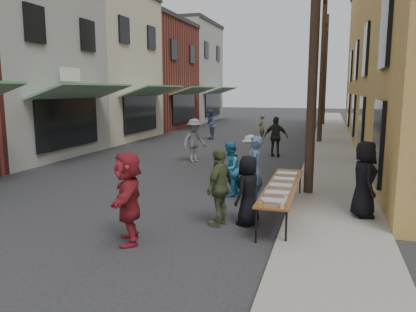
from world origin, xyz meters
The scene contains 27 objects.
ground centered at (0.00, 0.00, 0.00)m, with size 120.00×120.00×0.00m, color #28282B.
sidewalk centered at (5.00, 15.00, 0.05)m, with size 2.20×60.00×0.10m, color gray.
storefront_row centered at (-10.00, 14.96, 4.12)m, with size 8.00×37.00×9.00m.
utility_pole_near centered at (4.30, 3.00, 4.50)m, with size 0.26×0.26×9.00m, color #2D2116.
utility_pole_mid centered at (4.30, 15.00, 4.50)m, with size 0.26×0.26×9.00m, color #2D2116.
utility_pole_far centered at (4.30, 27.00, 4.50)m, with size 0.26×0.26×9.00m, color #2D2116.
serving_table centered at (3.80, 0.91, 0.71)m, with size 0.70×4.00×0.75m.
catering_tray_sausage centered at (3.80, -0.74, 0.79)m, with size 0.50×0.33×0.08m, color maroon.
catering_tray_foil_b centered at (3.80, -0.09, 0.79)m, with size 0.50×0.33×0.08m, color #B2B2B7.
catering_tray_buns centered at (3.80, 0.61, 0.79)m, with size 0.50×0.33×0.08m, color tan.
catering_tray_foil_d centered at (3.80, 1.31, 0.79)m, with size 0.50×0.33×0.08m, color #B2B2B7.
catering_tray_buns_end centered at (3.80, 2.01, 0.79)m, with size 0.50×0.33×0.08m, color tan.
condiment_jar_a centered at (3.58, -1.04, 0.79)m, with size 0.07×0.07×0.08m, color #A57F26.
condiment_jar_b centered at (3.58, -0.94, 0.79)m, with size 0.07×0.07×0.08m, color #A57F26.
condiment_jar_c centered at (3.58, -0.84, 0.79)m, with size 0.07×0.07×0.08m, color #A57F26.
cup_stack centered at (4.00, -0.99, 0.81)m, with size 0.08×0.08×0.12m, color tan.
guest_front_a centered at (3.14, 0.08, 0.78)m, with size 0.76×0.49×1.56m, color black.
guest_front_b centered at (2.96, 1.79, 0.89)m, with size 0.65×0.43×1.79m, color #435D82.
guest_front_c centered at (2.17, 2.36, 0.77)m, with size 0.75×0.58×1.54m, color teal.
guest_front_d centered at (2.43, 4.11, 0.78)m, with size 1.01×0.58×1.56m, color silver.
guest_front_e centered at (2.55, -0.15, 0.86)m, with size 1.01×0.42×1.72m, color #4A5631.
guest_queue_back centered at (1.12, -1.65, 0.90)m, with size 1.67×0.53×1.81m, color maroon.
server centered at (5.60, 1.10, 0.97)m, with size 0.85×0.55×1.73m, color black.
passerby_left centered at (-0.52, 7.27, 0.90)m, with size 1.16×0.67×1.79m, color slate.
passerby_mid centered at (2.55, 9.52, 0.90)m, with size 1.05×0.44×1.79m, color black.
passerby_right centered at (0.88, 15.94, 0.74)m, with size 0.54×0.35×1.48m, color #5E6B3E.
passerby_far centered at (-2.10, 14.91, 0.90)m, with size 0.87×0.68×1.79m, color #435282.
Camera 1 is at (4.77, -8.48, 2.96)m, focal length 35.00 mm.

